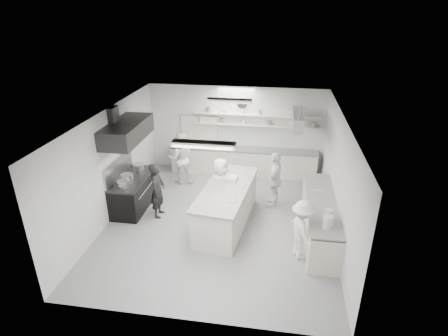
# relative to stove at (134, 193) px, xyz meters

# --- Properties ---
(floor) EXTENTS (6.00, 7.00, 0.02)m
(floor) POSITION_rel_stove_xyz_m (2.60, -0.40, -0.46)
(floor) COLOR #92919D
(floor) RESTS_ON ground
(ceiling) EXTENTS (6.00, 7.00, 0.02)m
(ceiling) POSITION_rel_stove_xyz_m (2.60, -0.40, 2.56)
(ceiling) COLOR silver
(ceiling) RESTS_ON wall_back
(wall_back) EXTENTS (6.00, 0.04, 3.00)m
(wall_back) POSITION_rel_stove_xyz_m (2.60, 3.10, 1.05)
(wall_back) COLOR silver
(wall_back) RESTS_ON floor
(wall_front) EXTENTS (6.00, 0.04, 3.00)m
(wall_front) POSITION_rel_stove_xyz_m (2.60, -3.90, 1.05)
(wall_front) COLOR silver
(wall_front) RESTS_ON floor
(wall_left) EXTENTS (0.04, 7.00, 3.00)m
(wall_left) POSITION_rel_stove_xyz_m (-0.40, -0.40, 1.05)
(wall_left) COLOR silver
(wall_left) RESTS_ON floor
(wall_right) EXTENTS (0.04, 7.00, 3.00)m
(wall_right) POSITION_rel_stove_xyz_m (5.60, -0.40, 1.05)
(wall_right) COLOR silver
(wall_right) RESTS_ON floor
(stove) EXTENTS (0.80, 1.80, 0.90)m
(stove) POSITION_rel_stove_xyz_m (0.00, 0.00, 0.00)
(stove) COLOR black
(stove) RESTS_ON floor
(exhaust_hood) EXTENTS (0.85, 2.00, 0.50)m
(exhaust_hood) POSITION_rel_stove_xyz_m (0.00, -0.00, 1.90)
(exhaust_hood) COLOR #252526
(exhaust_hood) RESTS_ON wall_left
(back_counter) EXTENTS (5.00, 0.60, 0.92)m
(back_counter) POSITION_rel_stove_xyz_m (2.90, 2.80, 0.01)
(back_counter) COLOR beige
(back_counter) RESTS_ON floor
(shelf_lower) EXTENTS (4.20, 0.26, 0.04)m
(shelf_lower) POSITION_rel_stove_xyz_m (3.30, 2.97, 1.30)
(shelf_lower) COLOR beige
(shelf_lower) RESTS_ON wall_back
(shelf_upper) EXTENTS (4.20, 0.26, 0.04)m
(shelf_upper) POSITION_rel_stove_xyz_m (3.30, 2.97, 1.65)
(shelf_upper) COLOR beige
(shelf_upper) RESTS_ON wall_back
(pass_through_window) EXTENTS (1.30, 0.04, 1.00)m
(pass_through_window) POSITION_rel_stove_xyz_m (1.30, 3.08, 1.00)
(pass_through_window) COLOR black
(pass_through_window) RESTS_ON wall_back
(wall_clock) EXTENTS (0.32, 0.05, 0.32)m
(wall_clock) POSITION_rel_stove_xyz_m (2.80, 3.06, 2.00)
(wall_clock) COLOR silver
(wall_clock) RESTS_ON wall_back
(right_counter) EXTENTS (0.74, 3.30, 0.94)m
(right_counter) POSITION_rel_stove_xyz_m (5.25, -0.60, 0.02)
(right_counter) COLOR beige
(right_counter) RESTS_ON floor
(pot_rack) EXTENTS (0.30, 1.60, 0.40)m
(pot_rack) POSITION_rel_stove_xyz_m (4.60, 2.00, 1.85)
(pot_rack) COLOR #9C9D9F
(pot_rack) RESTS_ON ceiling
(light_fixture_front) EXTENTS (1.30, 0.25, 0.10)m
(light_fixture_front) POSITION_rel_stove_xyz_m (2.60, -2.20, 2.49)
(light_fixture_front) COLOR beige
(light_fixture_front) RESTS_ON ceiling
(light_fixture_rear) EXTENTS (1.30, 0.25, 0.10)m
(light_fixture_rear) POSITION_rel_stove_xyz_m (2.60, 1.40, 2.49)
(light_fixture_rear) COLOR beige
(light_fixture_rear) RESTS_ON ceiling
(prep_island) EXTENTS (1.39, 2.94, 1.05)m
(prep_island) POSITION_rel_stove_xyz_m (2.80, -0.45, 0.07)
(prep_island) COLOR beige
(prep_island) RESTS_ON floor
(stove_pot) EXTENTS (0.34, 0.34, 0.29)m
(stove_pot) POSITION_rel_stove_xyz_m (0.00, -0.31, 0.61)
(stove_pot) COLOR #9C9D9F
(stove_pot) RESTS_ON stove
(cook_stove) EXTENTS (0.39, 0.59, 1.59)m
(cook_stove) POSITION_rel_stove_xyz_m (0.86, -0.34, 0.34)
(cook_stove) COLOR black
(cook_stove) RESTS_ON floor
(cook_back) EXTENTS (1.00, 0.87, 1.74)m
(cook_back) POSITION_rel_stove_xyz_m (0.95, 1.81, 0.42)
(cook_back) COLOR white
(cook_back) RESTS_ON floor
(cook_island_left) EXTENTS (0.71, 0.90, 1.61)m
(cook_island_left) POSITION_rel_stove_xyz_m (2.53, 0.21, 0.35)
(cook_island_left) COLOR white
(cook_island_left) RESTS_ON floor
(cook_island_right) EXTENTS (0.60, 1.05, 1.69)m
(cook_island_right) POSITION_rel_stove_xyz_m (4.03, 0.72, 0.40)
(cook_island_right) COLOR white
(cook_island_right) RESTS_ON floor
(cook_right) EXTENTS (0.86, 1.10, 1.49)m
(cook_right) POSITION_rel_stove_xyz_m (4.74, -1.62, 0.30)
(cook_right) COLOR white
(cook_right) RESTS_ON floor
(bowl_island_a) EXTENTS (0.31, 0.31, 0.06)m
(bowl_island_a) POSITION_rel_stove_xyz_m (3.03, -1.12, 0.63)
(bowl_island_a) COLOR #9C9D9F
(bowl_island_a) RESTS_ON prep_island
(bowl_island_b) EXTENTS (0.22, 0.22, 0.06)m
(bowl_island_b) POSITION_rel_stove_xyz_m (2.54, -0.72, 0.63)
(bowl_island_b) COLOR beige
(bowl_island_b) RESTS_ON prep_island
(bowl_right) EXTENTS (0.28, 0.28, 0.05)m
(bowl_right) POSITION_rel_stove_xyz_m (5.15, -0.10, 0.52)
(bowl_right) COLOR beige
(bowl_right) RESTS_ON right_counter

